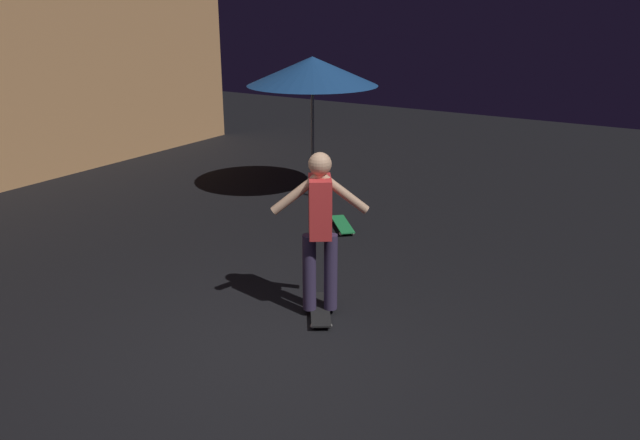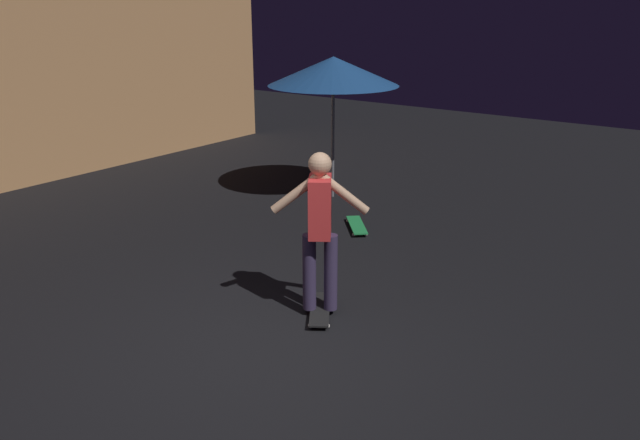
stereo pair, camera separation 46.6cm
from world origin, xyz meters
TOP-DOWN VIEW (x-y plane):
  - ground_plane at (0.00, 0.00)m, footprint 28.00×28.00m
  - patio_umbrella at (4.57, 2.37)m, footprint 2.10×2.10m
  - skateboard_ridden at (1.02, 0.01)m, footprint 0.76×0.60m
  - skateboard_spare at (3.46, 1.15)m, footprint 0.71×0.67m
  - skater at (1.02, 0.01)m, footprint 0.63×0.86m

SIDE VIEW (x-z plane):
  - ground_plane at x=0.00m, z-range 0.00..0.00m
  - skateboard_ridden at x=1.02m, z-range 0.02..0.09m
  - skateboard_spare at x=3.46m, z-range 0.02..0.09m
  - skater at x=1.02m, z-range 0.20..1.87m
  - patio_umbrella at x=4.57m, z-range 0.92..3.22m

